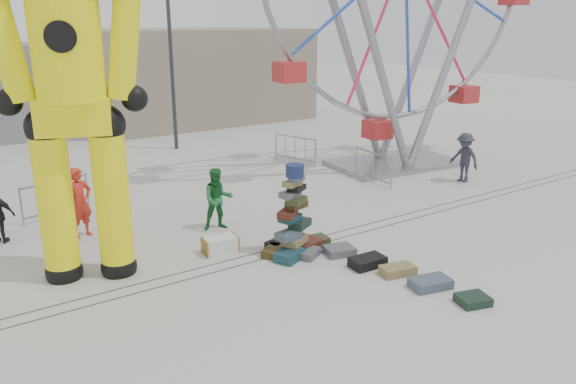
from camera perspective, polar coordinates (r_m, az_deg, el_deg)
ground at (r=13.19m, az=-0.84°, el=-7.64°), size 90.00×90.00×0.00m
track_line_near at (r=13.65m, az=-2.22°, el=-6.74°), size 40.00×0.04×0.01m
track_line_far at (r=13.96m, az=-3.10°, el=-6.18°), size 40.00×0.04×0.01m
building_right at (r=33.08m, az=-9.89°, el=11.68°), size 12.00×8.00×5.00m
lamp_post_right at (r=24.98m, az=-11.66°, el=14.44°), size 1.41×0.25×8.00m
suitcase_tower at (r=13.74m, az=0.51°, el=-3.74°), size 1.71×1.48×2.25m
crash_test_dummy at (r=12.43m, az=-21.13°, el=9.74°), size 3.10×1.62×7.91m
steamer_trunk at (r=14.01m, az=-6.90°, el=-5.35°), size 0.89×0.58×0.39m
row_case_0 at (r=14.35m, az=2.63°, el=-5.06°), size 0.78×0.54×0.22m
row_case_1 at (r=13.90m, az=5.26°, el=-5.93°), size 0.81×0.71×0.19m
row_case_2 at (r=13.31m, az=8.09°, el=-7.03°), size 0.86×0.54×0.24m
row_case_3 at (r=13.04m, az=11.09°, el=-7.79°), size 0.87×0.60×0.21m
row_case_4 at (r=12.59m, az=14.26°, el=-8.95°), size 0.96×0.71×0.21m
row_case_5 at (r=12.17m, az=18.27°, el=-10.35°), size 0.75×0.67×0.18m
barricade_dummy_c at (r=17.62m, az=-22.53°, el=-0.60°), size 1.96×0.62×1.10m
barricade_wheel_front at (r=19.96m, az=8.64°, el=2.53°), size 0.25×2.00×1.10m
barricade_wheel_back at (r=22.44m, az=0.73°, el=4.35°), size 0.67×1.94×1.10m
pedestrian_red at (r=15.65m, az=-20.39°, el=-1.02°), size 0.79×0.64×1.87m
pedestrian_green at (r=15.34m, az=-7.14°, el=-0.71°), size 0.98×0.85×1.71m
pedestrian_grey at (r=20.67m, az=17.48°, el=3.35°), size 0.71×1.16×1.75m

